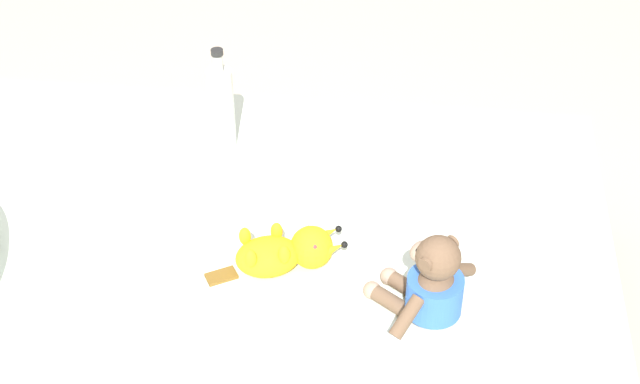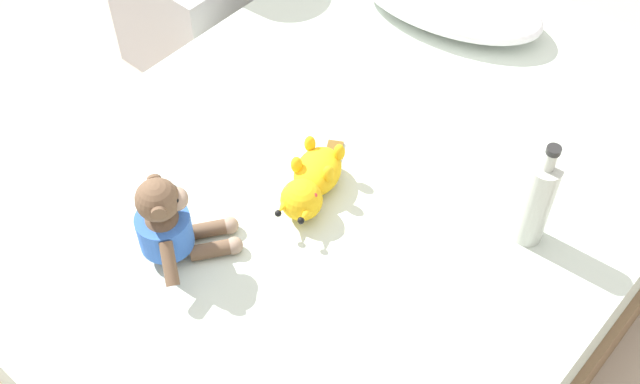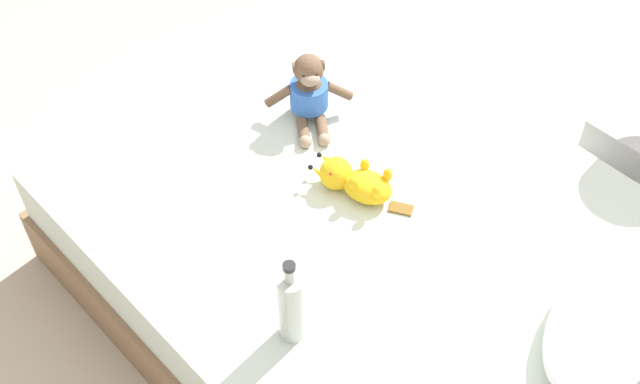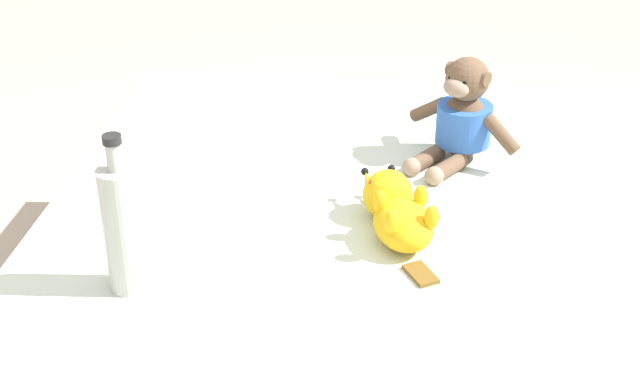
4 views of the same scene
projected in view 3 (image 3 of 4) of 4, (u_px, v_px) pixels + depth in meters
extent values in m
plane|color=#B7A893|center=(379.00, 311.00, 2.67)|extent=(16.00, 16.00, 0.00)
cube|color=#846647|center=(381.00, 292.00, 2.59)|extent=(1.40, 1.92, 0.23)
cube|color=silver|center=(385.00, 250.00, 2.43)|extent=(1.35, 1.86, 0.20)
ellipsoid|color=white|center=(614.00, 315.00, 2.09)|extent=(0.61, 0.39, 0.11)
ellipsoid|color=brown|center=(309.00, 96.00, 2.61)|extent=(0.15, 0.15, 0.15)
cylinder|color=blue|center=(309.00, 95.00, 2.61)|extent=(0.17, 0.17, 0.09)
sphere|color=brown|center=(309.00, 69.00, 2.53)|extent=(0.10, 0.10, 0.10)
ellipsoid|color=gray|center=(310.00, 80.00, 2.50)|extent=(0.08, 0.07, 0.04)
sphere|color=black|center=(316.00, 75.00, 2.50)|extent=(0.01, 0.01, 0.01)
sphere|color=black|center=(304.00, 76.00, 2.49)|extent=(0.01, 0.01, 0.01)
cylinder|color=brown|center=(323.00, 65.00, 2.52)|extent=(0.03, 0.03, 0.03)
cylinder|color=brown|center=(294.00, 67.00, 2.51)|extent=(0.03, 0.03, 0.03)
cylinder|color=brown|center=(339.00, 91.00, 2.61)|extent=(0.09, 0.08, 0.08)
cylinder|color=brown|center=(279.00, 96.00, 2.59)|extent=(0.09, 0.08, 0.08)
cylinder|color=brown|center=(322.00, 129.00, 2.59)|extent=(0.09, 0.10, 0.04)
cylinder|color=brown|center=(303.00, 130.00, 2.59)|extent=(0.09, 0.10, 0.04)
sphere|color=gray|center=(324.00, 140.00, 2.56)|extent=(0.04, 0.04, 0.04)
sphere|color=gray|center=(305.00, 142.00, 2.56)|extent=(0.04, 0.04, 0.04)
ellipsoid|color=yellow|center=(367.00, 187.00, 2.40)|extent=(0.15, 0.18, 0.08)
sphere|color=yellow|center=(336.00, 173.00, 2.42)|extent=(0.10, 0.10, 0.10)
cone|color=yellow|center=(319.00, 172.00, 2.41)|extent=(0.05, 0.07, 0.05)
sphere|color=black|center=(310.00, 167.00, 2.42)|extent=(0.02, 0.02, 0.02)
cone|color=yellow|center=(328.00, 160.00, 2.45)|extent=(0.05, 0.07, 0.05)
sphere|color=black|center=(319.00, 155.00, 2.45)|extent=(0.02, 0.02, 0.02)
sphere|color=red|center=(332.00, 174.00, 2.39)|extent=(0.02, 0.02, 0.02)
sphere|color=red|center=(341.00, 160.00, 2.42)|extent=(0.02, 0.02, 0.02)
ellipsoid|color=yellow|center=(352.00, 184.00, 2.36)|extent=(0.04, 0.04, 0.05)
ellipsoid|color=yellow|center=(365.00, 165.00, 2.40)|extent=(0.04, 0.04, 0.05)
ellipsoid|color=yellow|center=(377.00, 192.00, 2.34)|extent=(0.04, 0.04, 0.05)
ellipsoid|color=yellow|center=(388.00, 175.00, 2.38)|extent=(0.04, 0.04, 0.05)
cube|color=brown|center=(401.00, 209.00, 2.39)|extent=(0.07, 0.08, 0.01)
cylinder|color=#B7BCB2|center=(291.00, 308.00, 2.04)|extent=(0.07, 0.07, 0.23)
cylinder|color=#B7BCB2|center=(289.00, 275.00, 1.93)|extent=(0.03, 0.03, 0.05)
cylinder|color=black|center=(289.00, 267.00, 1.91)|extent=(0.03, 0.03, 0.01)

